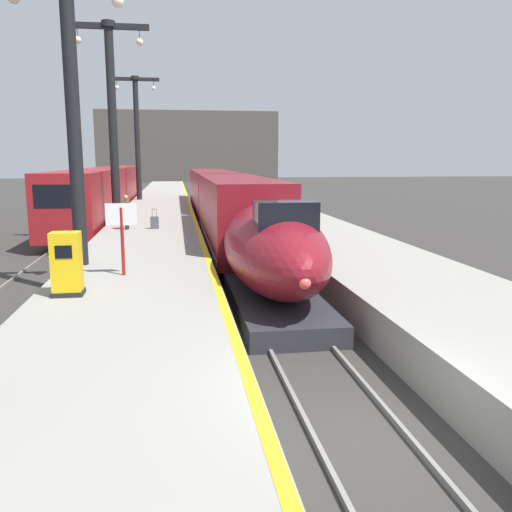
# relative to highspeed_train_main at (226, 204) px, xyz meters

# --- Properties ---
(ground_plane) EXTENTS (260.00, 260.00, 0.00)m
(ground_plane) POSITION_rel_highspeed_train_main_xyz_m (0.00, -23.12, -1.92)
(ground_plane) COLOR #33302D
(platform_left) EXTENTS (4.80, 110.00, 1.05)m
(platform_left) POSITION_rel_highspeed_train_main_xyz_m (-4.05, 1.63, -1.39)
(platform_left) COLOR gray
(platform_left) RESTS_ON ground
(platform_right) EXTENTS (4.80, 110.00, 1.05)m
(platform_right) POSITION_rel_highspeed_train_main_xyz_m (4.05, 1.63, -1.39)
(platform_right) COLOR gray
(platform_right) RESTS_ON ground
(platform_left_safety_stripe) EXTENTS (0.20, 107.80, 0.01)m
(platform_left_safety_stripe) POSITION_rel_highspeed_train_main_xyz_m (-1.77, 1.63, -0.86)
(platform_left_safety_stripe) COLOR yellow
(platform_left_safety_stripe) RESTS_ON platform_left
(rail_main_left) EXTENTS (0.08, 110.00, 0.12)m
(rail_main_left) POSITION_rel_highspeed_train_main_xyz_m (-0.75, 4.38, -1.86)
(rail_main_left) COLOR slate
(rail_main_left) RESTS_ON ground
(rail_main_right) EXTENTS (0.08, 110.00, 0.12)m
(rail_main_right) POSITION_rel_highspeed_train_main_xyz_m (0.75, 4.38, -1.86)
(rail_main_right) COLOR slate
(rail_main_right) RESTS_ON ground
(rail_secondary_left) EXTENTS (0.08, 110.00, 0.12)m
(rail_secondary_left) POSITION_rel_highspeed_train_main_xyz_m (-8.85, 4.38, -1.86)
(rail_secondary_left) COLOR slate
(rail_secondary_left) RESTS_ON ground
(rail_secondary_right) EXTENTS (0.08, 110.00, 0.12)m
(rail_secondary_right) POSITION_rel_highspeed_train_main_xyz_m (-7.35, 4.38, -1.86)
(rail_secondary_right) COLOR slate
(rail_secondary_right) RESTS_ON ground
(highspeed_train_main) EXTENTS (2.92, 39.31, 3.60)m
(highspeed_train_main) POSITION_rel_highspeed_train_main_xyz_m (0.00, 0.00, 0.00)
(highspeed_train_main) COLOR maroon
(highspeed_train_main) RESTS_ON ground
(regional_train_adjacent) EXTENTS (2.85, 36.60, 3.80)m
(regional_train_adjacent) POSITION_rel_highspeed_train_main_xyz_m (-8.10, 13.23, 0.21)
(regional_train_adjacent) COLOR maroon
(regional_train_adjacent) RESTS_ON ground
(station_column_mid) EXTENTS (4.00, 0.68, 9.03)m
(station_column_mid) POSITION_rel_highspeed_train_main_xyz_m (-5.90, -12.73, 4.58)
(station_column_mid) COLOR black
(station_column_mid) RESTS_ON platform_left
(station_column_far) EXTENTS (4.00, 0.68, 10.13)m
(station_column_far) POSITION_rel_highspeed_train_main_xyz_m (-5.90, -1.66, 5.16)
(station_column_far) COLOR black
(station_column_far) RESTS_ON platform_left
(station_column_distant) EXTENTS (4.00, 0.68, 10.21)m
(station_column_distant) POSITION_rel_highspeed_train_main_xyz_m (-5.90, 16.70, 5.20)
(station_column_distant) COLOR black
(station_column_distant) RESTS_ON platform_left
(passenger_near_edge) EXTENTS (0.33, 0.54, 1.69)m
(passenger_near_edge) POSITION_rel_highspeed_train_main_xyz_m (-5.21, -3.82, 0.12)
(passenger_near_edge) COLOR #23232D
(passenger_near_edge) RESTS_ON platform_left
(rolling_suitcase) EXTENTS (0.40, 0.22, 0.98)m
(rolling_suitcase) POSITION_rel_highspeed_train_main_xyz_m (-3.88, -3.75, -0.56)
(rolling_suitcase) COLOR #4C4C51
(rolling_suitcase) RESTS_ON platform_left
(ticket_machine_yellow) EXTENTS (0.76, 0.62, 1.60)m
(ticket_machine_yellow) POSITION_rel_highspeed_train_main_xyz_m (-5.55, -16.85, -0.13)
(ticket_machine_yellow) COLOR yellow
(ticket_machine_yellow) RESTS_ON platform_left
(departure_info_board) EXTENTS (0.90, 0.10, 2.12)m
(departure_info_board) POSITION_rel_highspeed_train_main_xyz_m (-4.39, -14.61, 0.64)
(departure_info_board) COLOR maroon
(departure_info_board) RESTS_ON platform_left
(terminus_back_wall) EXTENTS (36.00, 2.00, 14.00)m
(terminus_back_wall) POSITION_rel_highspeed_train_main_xyz_m (0.00, 78.88, 5.08)
(terminus_back_wall) COLOR #4C4742
(terminus_back_wall) RESTS_ON ground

